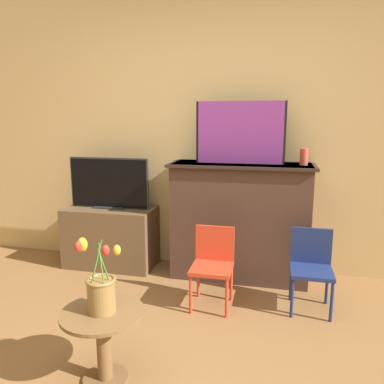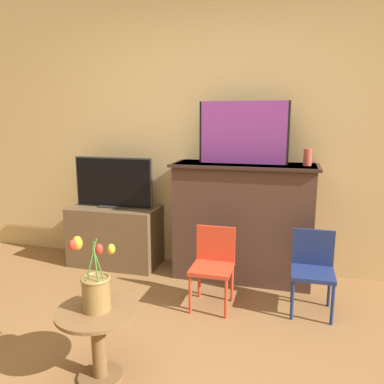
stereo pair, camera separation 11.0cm
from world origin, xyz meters
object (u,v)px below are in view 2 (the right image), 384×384
(painting, at_px, (243,133))
(chair_blue, at_px, (313,266))
(tv_monitor, at_px, (113,183))
(vase_tulips, at_px, (95,288))
(chair_red, at_px, (213,262))

(painting, distance_m, chair_blue, 1.25)
(painting, relative_size, tv_monitor, 0.98)
(chair_blue, distance_m, vase_tulips, 1.65)
(tv_monitor, height_order, chair_red, tv_monitor)
(painting, relative_size, chair_red, 1.28)
(chair_red, height_order, vase_tulips, vase_tulips)
(chair_blue, bearing_deg, chair_red, -171.41)
(painting, bearing_deg, chair_blue, -37.98)
(painting, xyz_separation_m, tv_monitor, (-1.26, -0.02, -0.50))
(chair_red, bearing_deg, vase_tulips, -113.09)
(chair_red, bearing_deg, chair_blue, 8.59)
(chair_blue, bearing_deg, vase_tulips, -136.15)
(painting, bearing_deg, chair_red, -102.27)
(painting, height_order, chair_red, painting)
(chair_red, relative_size, chair_blue, 1.00)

